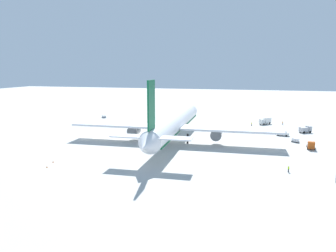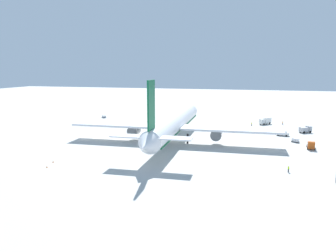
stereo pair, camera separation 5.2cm
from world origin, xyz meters
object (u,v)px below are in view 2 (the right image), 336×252
Objects in this scene: service_truck_1 at (265,121)px; baggage_cart_1 at (295,140)px; service_truck_0 at (311,144)px; traffic_cone_2 at (53,162)px; service_truck_3 at (305,129)px; service_van at (283,133)px; airliner at (174,124)px; traffic_cone_0 at (47,167)px; ground_worker_1 at (283,123)px; baggage_cart_0 at (104,116)px; ground_worker_0 at (252,124)px; traffic_cone_1 at (132,119)px; ground_worker_2 at (288,169)px.

baggage_cart_1 is at bearing -165.28° from service_truck_1.
service_truck_0 is 82.73m from traffic_cone_2.
service_truck_3 is at bearing -16.45° from baggage_cart_1.
service_truck_1 is 26.92m from service_van.
airliner is 47.99m from traffic_cone_0.
service_truck_1 is at bearing 95.02° from ground_worker_1.
baggage_cart_0 is 1.77× the size of ground_worker_0.
baggage_cart_1 is 85.18m from traffic_cone_0.
baggage_cart_0 is 1.83× the size of ground_worker_1.
traffic_cone_1 and traffic_cone_2 have the same top height.
baggage_cart_1 is 5.70× the size of traffic_cone_1.
service_truck_1 reaches higher than ground_worker_0.
service_truck_1 is 1.24× the size of service_van.
traffic_cone_1 is (22.37, 73.27, -0.76)m from service_van.
baggage_cart_1 is at bearing -8.43° from ground_worker_2.
service_truck_0 is at bearing -117.41° from traffic_cone_1.
service_truck_1 is (47.79, -33.11, -4.89)m from airliner.
airliner reaches higher than baggage_cart_1.
traffic_cone_0 is (-13.39, 62.95, -0.61)m from ground_worker_2.
service_truck_0 is 30.22m from ground_worker_2.
baggage_cart_1 is at bearing -76.19° from airliner.
traffic_cone_2 is (-76.80, 53.84, -0.61)m from ground_worker_0.
ground_worker_1 is at bearing -2.83° from ground_worker_2.
service_truck_3 is 9.67× the size of traffic_cone_1.
service_truck_1 is 3.75× the size of ground_worker_1.
ground_worker_0 reaches higher than ground_worker_2.
ground_worker_2 is at bearing -176.72° from service_truck_1.
service_van is (-9.03, 9.64, -0.40)m from service_truck_3.
ground_worker_0 is at bearing -32.93° from airliner.
ground_worker_1 is 107.96m from traffic_cone_2.
airliner is at bearing 147.07° from ground_worker_0.
service_van is at bearing -49.30° from traffic_cone_2.
service_truck_0 is 1.14× the size of service_van.
ground_worker_1 is at bearing -39.08° from traffic_cone_2.
ground_worker_2 is (-26.72, -37.37, -5.74)m from airliner.
service_truck_0 is 3.35× the size of ground_worker_0.
baggage_cart_1 is 1.86× the size of ground_worker_1.
ground_worker_1 is at bearing -63.78° from ground_worker_0.
service_van is 9.23× the size of traffic_cone_1.
airliner is 47.20m from service_truck_0.
traffic_cone_0 is (-81.60, 52.45, -0.61)m from ground_worker_0.
ground_worker_2 is (-68.21, -10.50, -0.00)m from ground_worker_0.
ground_worker_2 is at bearing 177.17° from ground_worker_1.
traffic_cone_2 is (-35.31, 26.97, -6.35)m from airliner.
service_truck_3 is 19.49m from ground_worker_1.
traffic_cone_0 is (-42.08, 72.45, -1.16)m from service_truck_0.
airliner is 25.73× the size of baggage_cart_0.
traffic_cone_1 is at bearing 5.78° from traffic_cone_0.
ground_worker_2 is (-74.51, -4.26, -0.85)m from service_truck_1.
service_truck_3 is 3.07× the size of ground_worker_0.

